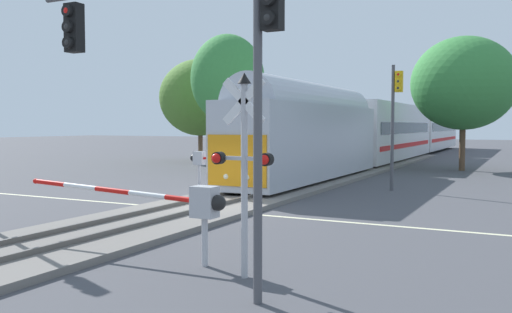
{
  "coord_description": "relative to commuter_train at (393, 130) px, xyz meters",
  "views": [
    {
      "loc": [
        10.92,
        -17.06,
        3.16
      ],
      "look_at": [
        1.84,
        0.89,
        2.0
      ],
      "focal_mm": 38.38,
      "sensor_mm": 36.0,
      "label": 1
    }
  ],
  "objects": [
    {
      "name": "elm_centre_background",
      "position": [
        6.6,
        -7.8,
        3.3
      ],
      "size": [
        7.1,
        7.1,
        9.25
      ],
      "color": "brown",
      "rests_on": "ground"
    },
    {
      "name": "pine_left_background",
      "position": [
        -14.74,
        -8.01,
        2.8
      ],
      "size": [
        7.01,
        7.01,
        8.83
      ],
      "color": "brown",
      "rests_on": "ground"
    },
    {
      "name": "railway_track",
      "position": [
        -0.0,
        -31.0,
        -2.63
      ],
      "size": [
        4.4,
        80.0,
        0.32
      ],
      "color": "slate",
      "rests_on": "ground"
    },
    {
      "name": "traffic_signal_far_side",
      "position": [
        5.03,
        -21.66,
        1.3
      ],
      "size": [
        0.53,
        0.38,
        6.03
      ],
      "color": "#4C4C51",
      "rests_on": "ground"
    },
    {
      "name": "oak_behind_train",
      "position": [
        -8.4,
        -14.32,
        3.69
      ],
      "size": [
        5.22,
        5.22,
        9.55
      ],
      "color": "brown",
      "rests_on": "ground"
    },
    {
      "name": "road_centre_stripe",
      "position": [
        -0.0,
        -31.0,
        -2.73
      ],
      "size": [
        44.0,
        0.2,
        0.01
      ],
      "color": "beige",
      "rests_on": "ground"
    },
    {
      "name": "crossing_signal_mast",
      "position": [
        5.66,
        -38.25,
        -0.16
      ],
      "size": [
        1.36,
        0.44,
        4.22
      ],
      "color": "#B2B2B7",
      "rests_on": "ground"
    },
    {
      "name": "traffic_signal_near_right",
      "position": [
        5.21,
        -39.58,
        1.88
      ],
      "size": [
        5.45,
        0.38,
        6.06
      ],
      "color": "#4C4C51",
      "rests_on": "ground"
    },
    {
      "name": "ground_plane",
      "position": [
        -0.0,
        -31.0,
        -2.73
      ],
      "size": [
        220.0,
        220.0,
        0.0
      ],
      "primitive_type": "plane",
      "color": "#47474C"
    },
    {
      "name": "crossing_gate_near",
      "position": [
        3.78,
        -37.79,
        -1.31
      ],
      "size": [
        5.89,
        0.4,
        1.8
      ],
      "color": "#B7B7BC",
      "rests_on": "ground"
    },
    {
      "name": "commuter_train",
      "position": [
        0.0,
        0.0,
        0.0
      ],
      "size": [
        3.04,
        60.28,
        5.16
      ],
      "color": "#B2B7C1",
      "rests_on": "railway_track"
    },
    {
      "name": "crossing_gate_far",
      "position": [
        -3.93,
        -24.21,
        -1.34
      ],
      "size": [
        5.2,
        0.4,
        1.8
      ],
      "color": "#B7B7BC",
      "rests_on": "ground"
    }
  ]
}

